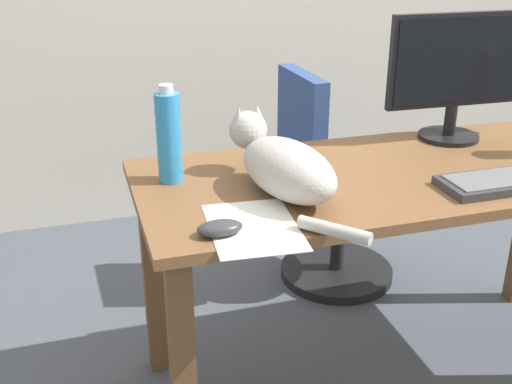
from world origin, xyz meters
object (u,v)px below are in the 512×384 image
(office_chair, at_px, (330,195))
(cat, at_px, (283,165))
(monitor, at_px, (457,72))
(computer_mouse, at_px, (220,228))
(water_bottle, at_px, (169,137))

(office_chair, distance_m, cat, 0.95)
(office_chair, xyz_separation_m, monitor, (0.23, -0.43, 0.59))
(office_chair, bearing_deg, cat, -122.94)
(monitor, height_order, computer_mouse, monitor)
(office_chair, xyz_separation_m, computer_mouse, (-0.68, -0.89, 0.38))
(computer_mouse, bearing_deg, office_chair, 52.86)
(office_chair, distance_m, monitor, 0.76)
(cat, bearing_deg, computer_mouse, -139.08)
(office_chair, height_order, monitor, monitor)
(water_bottle, bearing_deg, cat, -32.32)
(office_chair, height_order, cat, cat)
(cat, distance_m, water_bottle, 0.33)
(water_bottle, bearing_deg, office_chair, 35.91)
(office_chair, relative_size, computer_mouse, 8.25)
(cat, height_order, computer_mouse, cat)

